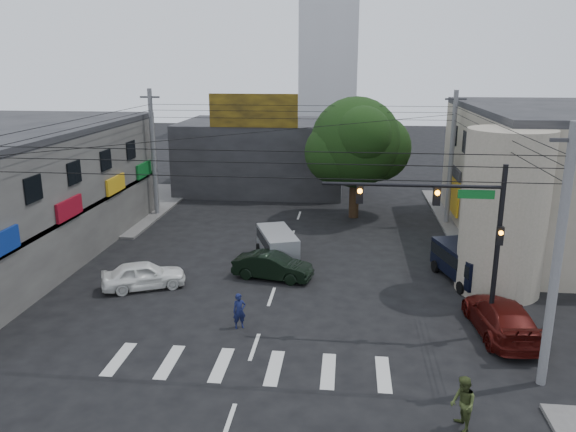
% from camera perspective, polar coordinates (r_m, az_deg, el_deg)
% --- Properties ---
extents(ground, '(160.00, 160.00, 0.00)m').
position_cam_1_polar(ground, '(25.64, -2.30, -9.97)').
color(ground, black).
rests_on(ground, ground).
extents(sidewalk_far_left, '(16.00, 16.00, 0.15)m').
position_cam_1_polar(sidewalk_far_left, '(47.48, -20.94, 1.07)').
color(sidewalk_far_left, '#514F4C').
rests_on(sidewalk_far_left, ground).
extents(sidewalk_far_right, '(16.00, 16.00, 0.15)m').
position_cam_1_polar(sidewalk_far_right, '(44.74, 24.88, -0.18)').
color(sidewalk_far_right, '#514F4C').
rests_on(sidewalk_far_right, ground).
extents(corner_column, '(4.00, 4.00, 8.00)m').
position_cam_1_polar(corner_column, '(28.79, 21.08, 0.32)').
color(corner_column, gray).
rests_on(corner_column, ground).
extents(building_far, '(14.00, 10.00, 6.00)m').
position_cam_1_polar(building_far, '(50.12, -2.51, 6.20)').
color(building_far, '#232326').
rests_on(building_far, ground).
extents(billboard, '(7.00, 0.30, 2.60)m').
position_cam_1_polar(billboard, '(44.80, -3.53, 10.64)').
color(billboard, olive).
rests_on(billboard, building_far).
extents(street_tree, '(6.40, 6.40, 8.70)m').
position_cam_1_polar(street_tree, '(40.29, 6.90, 7.41)').
color(street_tree, black).
rests_on(street_tree, ground).
extents(traffic_gantry, '(7.10, 0.35, 7.20)m').
position_cam_1_polar(traffic_gantry, '(23.15, 16.71, -0.66)').
color(traffic_gantry, black).
rests_on(traffic_gantry, ground).
extents(utility_pole_near_right, '(0.32, 0.32, 9.20)m').
position_cam_1_polar(utility_pole_near_right, '(20.69, 25.66, -4.11)').
color(utility_pole_near_right, '#59595B').
rests_on(utility_pole_near_right, ground).
extents(utility_pole_far_left, '(0.32, 0.32, 9.20)m').
position_cam_1_polar(utility_pole_far_left, '(41.84, -13.52, 6.19)').
color(utility_pole_far_left, '#59595B').
rests_on(utility_pole_far_left, ground).
extents(utility_pole_far_right, '(0.32, 0.32, 9.20)m').
position_cam_1_polar(utility_pole_far_right, '(40.04, 16.25, 5.60)').
color(utility_pole_far_right, '#59595B').
rests_on(utility_pole_far_right, ground).
extents(dark_sedan, '(3.05, 4.70, 1.36)m').
position_cam_1_polar(dark_sedan, '(29.40, -1.57, -5.11)').
color(dark_sedan, black).
rests_on(dark_sedan, ground).
extents(white_compact, '(4.70, 5.31, 1.39)m').
position_cam_1_polar(white_compact, '(29.09, -14.44, -5.82)').
color(white_compact, white).
rests_on(white_compact, ground).
extents(maroon_sedan, '(3.01, 5.57, 1.51)m').
position_cam_1_polar(maroon_sedan, '(25.19, 20.84, -9.61)').
color(maroon_sedan, '#400C09').
rests_on(maroon_sedan, ground).
extents(silver_minivan, '(5.04, 4.18, 1.72)m').
position_cam_1_polar(silver_minivan, '(31.94, -1.08, -3.08)').
color(silver_minivan, '#999CA1').
rests_on(silver_minivan, ground).
extents(navy_van, '(5.35, 4.02, 1.79)m').
position_cam_1_polar(navy_van, '(30.30, 17.43, -4.79)').
color(navy_van, black).
rests_on(navy_van, ground).
extents(traffic_officer, '(0.85, 0.81, 1.55)m').
position_cam_1_polar(traffic_officer, '(24.20, -4.96, -9.59)').
color(traffic_officer, '#11173D').
rests_on(traffic_officer, ground).
extents(pedestrian_olive, '(1.08, 0.94, 1.78)m').
position_cam_1_polar(pedestrian_olive, '(18.82, 17.34, -17.77)').
color(pedestrian_olive, '#39451F').
rests_on(pedestrian_olive, ground).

